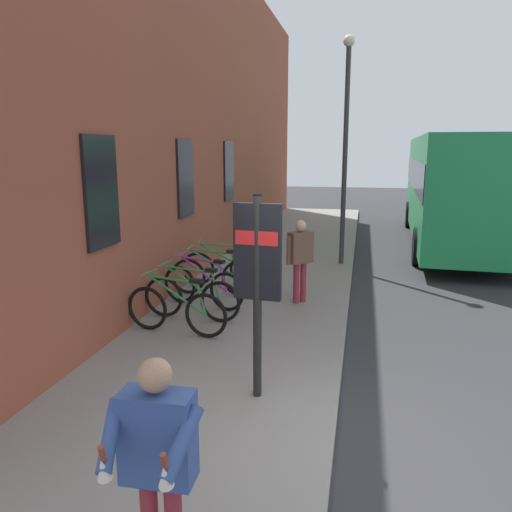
% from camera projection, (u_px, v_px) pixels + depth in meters
% --- Properties ---
extents(ground, '(60.00, 60.00, 0.00)m').
position_uv_depth(ground, '(399.00, 294.00, 10.59)').
color(ground, '#2D2D30').
extents(sidewalk_pavement, '(24.00, 3.50, 0.12)m').
position_uv_depth(sidewalk_pavement, '(284.00, 265.00, 13.05)').
color(sidewalk_pavement, gray).
rests_on(sidewalk_pavement, ground).
extents(station_facade, '(22.00, 0.65, 8.08)m').
position_uv_depth(station_facade, '(216.00, 110.00, 13.58)').
color(station_facade, brown).
rests_on(station_facade, ground).
extents(bicycle_far_end, '(0.48, 1.76, 0.97)m').
position_uv_depth(bicycle_far_end, '(176.00, 310.00, 7.95)').
color(bicycle_far_end, black).
rests_on(bicycle_far_end, sidewalk_pavement).
extents(bicycle_end_of_row, '(0.48, 1.77, 0.97)m').
position_uv_depth(bicycle_end_of_row, '(192.00, 298.00, 8.61)').
color(bicycle_end_of_row, black).
rests_on(bicycle_end_of_row, sidewalk_pavement).
extents(bicycle_nearest_sign, '(0.65, 1.71, 0.97)m').
position_uv_depth(bicycle_nearest_sign, '(203.00, 286.00, 9.32)').
color(bicycle_nearest_sign, black).
rests_on(bicycle_nearest_sign, sidewalk_pavement).
extents(bicycle_by_door, '(0.48, 1.77, 0.97)m').
position_uv_depth(bicycle_by_door, '(214.00, 276.00, 10.08)').
color(bicycle_by_door, black).
rests_on(bicycle_by_door, sidewalk_pavement).
extents(bicycle_mid_rack, '(0.53, 1.75, 0.97)m').
position_uv_depth(bicycle_mid_rack, '(222.00, 267.00, 10.79)').
color(bicycle_mid_rack, black).
rests_on(bicycle_mid_rack, sidewalk_pavement).
extents(transit_info_sign, '(0.13, 0.55, 2.40)m').
position_uv_depth(transit_info_sign, '(257.00, 265.00, 5.69)').
color(transit_info_sign, black).
rests_on(transit_info_sign, sidewalk_pavement).
extents(city_bus, '(10.61, 3.04, 3.35)m').
position_uv_depth(city_bus, '(456.00, 184.00, 15.75)').
color(city_bus, '#1E8C4C').
rests_on(city_bus, ground).
extents(pedestrian_crossing_street, '(0.47, 0.49, 1.59)m').
position_uv_depth(pedestrian_crossing_street, '(300.00, 253.00, 9.46)').
color(pedestrian_crossing_street, maroon).
rests_on(pedestrian_crossing_street, sidewalk_pavement).
extents(tourist_with_hotdogs, '(0.56, 0.63, 1.63)m').
position_uv_depth(tourist_with_hotdogs, '(157.00, 452.00, 3.18)').
color(tourist_with_hotdogs, maroon).
rests_on(tourist_with_hotdogs, sidewalk_pavement).
extents(street_lamp, '(0.28, 0.28, 5.50)m').
position_uv_depth(street_lamp, '(346.00, 134.00, 12.26)').
color(street_lamp, '#333338').
rests_on(street_lamp, sidewalk_pavement).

